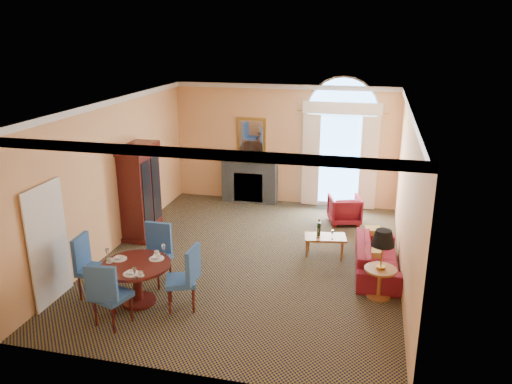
% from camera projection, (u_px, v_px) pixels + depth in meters
% --- Properties ---
extents(ground, '(7.50, 7.50, 0.00)m').
position_uv_depth(ground, '(250.00, 258.00, 10.39)').
color(ground, black).
rests_on(ground, ground).
extents(room_envelope, '(6.04, 7.52, 3.45)m').
position_uv_depth(room_envelope, '(257.00, 134.00, 10.23)').
color(room_envelope, '#FCB978').
rests_on(room_envelope, ground).
extents(armoire, '(0.62, 1.09, 2.14)m').
position_uv_depth(armoire, '(140.00, 193.00, 11.25)').
color(armoire, '#3D100D').
rests_on(armoire, ground).
extents(dining_table, '(1.18, 1.18, 0.94)m').
position_uv_depth(dining_table, '(137.00, 274.00, 8.55)').
color(dining_table, '#3D100D').
rests_on(dining_table, ground).
extents(dining_chair_north, '(0.58, 0.58, 1.13)m').
position_uv_depth(dining_chair_north, '(157.00, 249.00, 9.30)').
color(dining_chair_north, '#28549D').
rests_on(dining_chair_north, ground).
extents(dining_chair_south, '(0.63, 0.63, 1.13)m').
position_uv_depth(dining_chair_south, '(107.00, 291.00, 7.80)').
color(dining_chair_south, '#28549D').
rests_on(dining_chair_south, ground).
extents(dining_chair_east, '(0.64, 0.64, 1.13)m').
position_uv_depth(dining_chair_east, '(187.00, 274.00, 8.35)').
color(dining_chair_east, '#28549D').
rests_on(dining_chair_east, ground).
extents(dining_chair_west, '(0.54, 0.53, 1.13)m').
position_uv_depth(dining_chair_west, '(88.00, 262.00, 8.77)').
color(dining_chair_west, '#28549D').
rests_on(dining_chair_west, ground).
extents(sofa, '(0.90, 2.09, 0.60)m').
position_uv_depth(sofa, '(377.00, 257.00, 9.75)').
color(sofa, maroon).
rests_on(sofa, ground).
extents(armchair, '(0.91, 0.93, 0.69)m').
position_uv_depth(armchair, '(344.00, 210.00, 12.21)').
color(armchair, maroon).
rests_on(armchair, ground).
extents(coffee_table, '(0.93, 0.63, 0.82)m').
position_uv_depth(coffee_table, '(325.00, 237.00, 10.41)').
color(coffee_table, '#AD6B33').
rests_on(coffee_table, ground).
extents(side_table, '(0.56, 0.56, 1.26)m').
position_uv_depth(side_table, '(382.00, 255.00, 8.64)').
color(side_table, '#AD6B33').
rests_on(side_table, ground).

